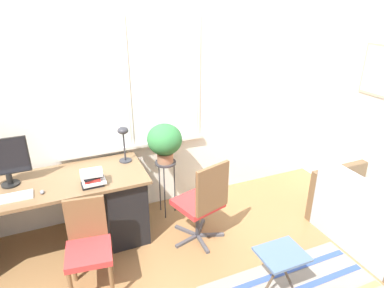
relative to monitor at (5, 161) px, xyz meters
name	(u,v)px	position (x,y,z in m)	size (l,w,h in m)	color
ground_plane	(148,247)	(1.17, -0.47, -1.03)	(14.00, 14.00, 0.00)	olive
wall_back_with_window	(121,102)	(1.17, 0.34, 0.33)	(9.00, 0.12, 2.70)	white
wall_right_with_picture	(364,95)	(3.87, -0.47, 0.32)	(0.08, 9.00, 2.70)	white
desk	(42,217)	(0.21, -0.10, -0.61)	(2.09, 0.73, 0.77)	brown
monitor	(5,161)	(0.00, 0.00, 0.00)	(0.42, 0.17, 0.47)	black
keyboard	(10,198)	(0.01, -0.27, -0.25)	(0.37, 0.15, 0.02)	silver
mouse	(42,192)	(0.27, -0.29, -0.24)	(0.04, 0.06, 0.03)	slate
desk_lamp	(123,137)	(1.12, 0.07, 0.03)	(0.13, 0.13, 0.39)	#2D2D33
book_stack	(92,178)	(0.72, -0.31, -0.18)	(0.23, 0.19, 0.15)	black
desk_chair_wooden	(88,245)	(0.57, -0.76, -0.57)	(0.43, 0.44, 0.84)	brown
office_chair_swivel	(203,202)	(1.74, -0.59, -0.54)	(0.57, 0.55, 0.96)	#47474C
couch_loveseat	(371,218)	(3.37, -1.29, -0.75)	(0.76, 1.16, 0.79)	#9EA8B2
plant_stand	(166,169)	(1.56, 0.04, -0.44)	(0.24, 0.24, 0.69)	#333338
potted_plant	(165,141)	(1.56, 0.04, -0.08)	(0.39, 0.39, 0.45)	#9E6B4C
folding_stool	(281,257)	(2.05, -1.50, -0.62)	(0.39, 0.33, 0.46)	slate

